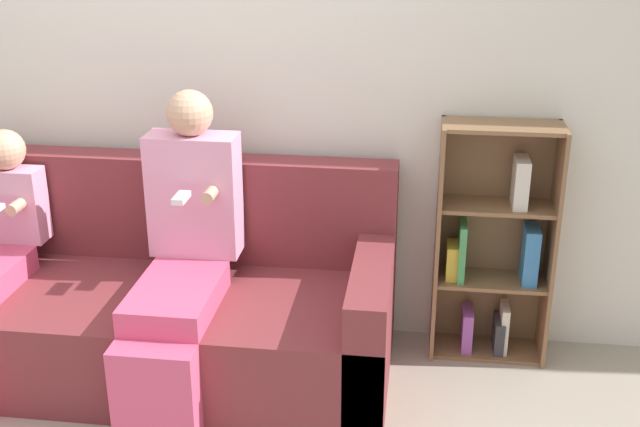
# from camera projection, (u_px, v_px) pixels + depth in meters

# --- Properties ---
(back_wall) EXTENTS (10.00, 0.06, 2.55)m
(back_wall) POSITION_uv_depth(u_px,v_px,m) (197.00, 68.00, 3.65)
(back_wall) COLOR silver
(back_wall) RESTS_ON ground_plane
(couch) EXTENTS (2.14, 0.89, 0.90)m
(couch) POSITION_uv_depth(u_px,v_px,m) (153.00, 306.00, 3.59)
(couch) COLOR maroon
(couch) RESTS_ON ground_plane
(adult_seated) EXTENTS (0.39, 0.83, 1.25)m
(adult_seated) POSITION_uv_depth(u_px,v_px,m) (182.00, 248.00, 3.35)
(adult_seated) COLOR #DB4C75
(adult_seated) RESTS_ON ground_plane
(bookshelf) EXTENTS (0.52, 0.25, 1.10)m
(bookshelf) POSITION_uv_depth(u_px,v_px,m) (494.00, 248.00, 3.63)
(bookshelf) COLOR brown
(bookshelf) RESTS_ON ground_plane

